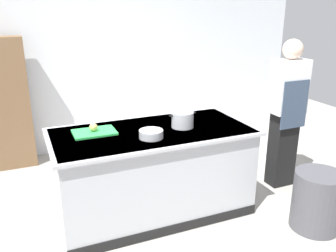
{
  "coord_description": "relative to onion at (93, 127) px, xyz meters",
  "views": [
    {
      "loc": [
        -1.15,
        -3.11,
        2.06
      ],
      "look_at": [
        0.25,
        0.2,
        0.85
      ],
      "focal_mm": 38.49,
      "sensor_mm": 36.0,
      "label": 1
    }
  ],
  "objects": [
    {
      "name": "onion",
      "position": [
        0.0,
        0.0,
        0.0
      ],
      "size": [
        0.08,
        0.08,
        0.08
      ],
      "primitive_type": "sphere",
      "color": "tan",
      "rests_on": "cutting_board"
    },
    {
      "name": "counter_island",
      "position": [
        0.54,
        -0.15,
        -0.49
      ],
      "size": [
        1.98,
        0.98,
        0.9
      ],
      "color": "#B7BABF",
      "rests_on": "ground_plane"
    },
    {
      "name": "mixing_bowl",
      "position": [
        0.46,
        -0.34,
        -0.02
      ],
      "size": [
        0.22,
        0.22,
        0.07
      ],
      "primitive_type": "cylinder",
      "color": "#B7BABF",
      "rests_on": "counter_island"
    },
    {
      "name": "trash_bin",
      "position": [
        1.88,
        -1.03,
        -0.67
      ],
      "size": [
        0.46,
        0.46,
        0.58
      ],
      "primitive_type": "cylinder",
      "color": "#4C4C51",
      "rests_on": "ground_plane"
    },
    {
      "name": "cutting_board",
      "position": [
        0.0,
        -0.01,
        -0.05
      ],
      "size": [
        0.4,
        0.28,
        0.02
      ],
      "primitive_type": "cube",
      "color": "green",
      "rests_on": "counter_island"
    },
    {
      "name": "stock_pot",
      "position": [
        0.86,
        -0.17,
        0.02
      ],
      "size": [
        0.29,
        0.22,
        0.16
      ],
      "color": "#B7BABF",
      "rests_on": "counter_island"
    },
    {
      "name": "ground_plane",
      "position": [
        0.54,
        -0.15,
        -0.96
      ],
      "size": [
        10.0,
        10.0,
        0.0
      ],
      "primitive_type": "plane",
      "color": "#9E9991"
    },
    {
      "name": "back_wall",
      "position": [
        0.54,
        1.95,
        0.54
      ],
      "size": [
        6.4,
        0.12,
        3.0
      ],
      "primitive_type": "cube",
      "color": "silver",
      "rests_on": "ground_plane"
    },
    {
      "name": "person_chef",
      "position": [
        2.17,
        -0.16,
        -0.05
      ],
      "size": [
        0.38,
        0.25,
        1.72
      ],
      "rotation": [
        0.0,
        0.0,
        1.33
      ],
      "color": "black",
      "rests_on": "ground_plane"
    }
  ]
}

